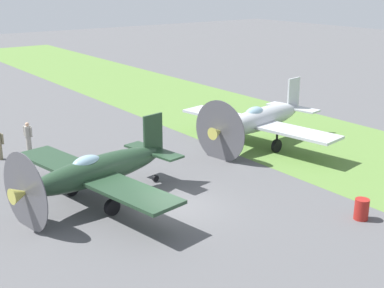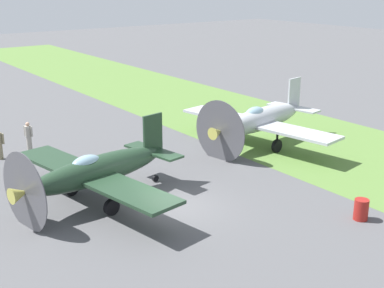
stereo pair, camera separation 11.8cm
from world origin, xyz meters
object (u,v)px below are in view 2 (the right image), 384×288
at_px(airplane_wingman, 260,120).
at_px(fuel_drum, 361,210).
at_px(ground_crew_chief, 29,136).
at_px(airplane_lead, 96,171).

distance_m(airplane_wingman, fuel_drum, 10.79).
bearing_deg(fuel_drum, ground_crew_chief, 24.87).
bearing_deg(airplane_wingman, airplane_lead, 89.75).
bearing_deg(airplane_lead, ground_crew_chief, -10.61).
bearing_deg(airplane_lead, fuel_drum, -144.73).
height_order(ground_crew_chief, fuel_drum, ground_crew_chief).
bearing_deg(ground_crew_chief, airplane_lead, 150.87).
bearing_deg(fuel_drum, airplane_wingman, -19.80).
bearing_deg(airplane_wingman, fuel_drum, 150.32).
xyz_separation_m(airplane_lead, airplane_wingman, (1.99, -11.73, 0.07)).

